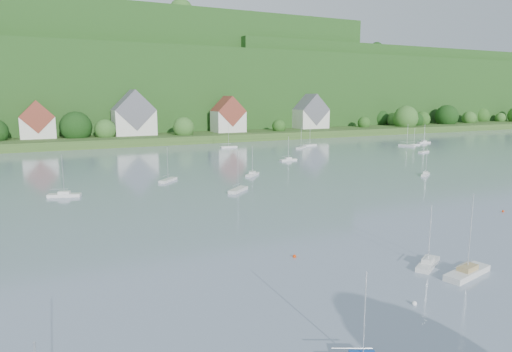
{
  "coord_description": "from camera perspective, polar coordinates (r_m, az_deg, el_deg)",
  "views": [
    {
      "loc": [
        -32.63,
        0.48,
        18.48
      ],
      "look_at": [
        3.96,
        75.0,
        4.0
      ],
      "focal_mm": 32.29,
      "sensor_mm": 36.0,
      "label": 1
    }
  ],
  "objects": [
    {
      "name": "far_shore_strip",
      "position": [
        202.89,
        -16.86,
        4.67
      ],
      "size": [
        600.0,
        60.0,
        3.0
      ],
      "primitive_type": "cube",
      "color": "#2E4F1D",
      "rests_on": "ground"
    },
    {
      "name": "forested_ridge",
      "position": [
        270.16,
        -19.45,
        10.28
      ],
      "size": [
        620.0,
        181.22,
        69.89
      ],
      "color": "#173E13",
      "rests_on": "ground"
    },
    {
      "name": "village_building_1",
      "position": [
        188.79,
        -25.46,
        5.99
      ],
      "size": [
        12.0,
        9.36,
        14.0
      ],
      "color": "silver",
      "rests_on": "far_shore_strip"
    },
    {
      "name": "village_building_2",
      "position": [
        191.44,
        -14.91,
        7.11
      ],
      "size": [
        16.0,
        11.44,
        18.0
      ],
      "color": "silver",
      "rests_on": "far_shore_strip"
    },
    {
      "name": "village_building_3",
      "position": [
        201.32,
        -3.47,
        7.3
      ],
      "size": [
        13.0,
        10.4,
        15.5
      ],
      "color": "silver",
      "rests_on": "far_shore_strip"
    },
    {
      "name": "village_building_4",
      "position": [
        225.91,
        6.81,
        7.57
      ],
      "size": [
        15.0,
        10.4,
        16.5
      ],
      "color": "silver",
      "rests_on": "far_shore_strip"
    },
    {
      "name": "near_sailboat_2",
      "position": [
        53.57,
        24.7,
        -10.71
      ],
      "size": [
        6.73,
        3.22,
        8.76
      ],
      "rotation": [
        0.0,
        0.0,
        0.22
      ],
      "color": "silver",
      "rests_on": "ground"
    },
    {
      "name": "near_sailboat_3",
      "position": [
        54.78,
        20.52,
        -10.03
      ],
      "size": [
        5.14,
        3.82,
        6.91
      ],
      "rotation": [
        0.0,
        0.0,
        0.53
      ],
      "color": "silver",
      "rests_on": "ground"
    },
    {
      "name": "mooring_buoy_1",
      "position": [
        45.12,
        19.02,
        -14.86
      ],
      "size": [
        0.46,
        0.46,
        0.46
      ],
      "primitive_type": "sphere",
      "color": "white",
      "rests_on": "ground"
    },
    {
      "name": "mooring_buoy_2",
      "position": [
        84.52,
        28.26,
        -3.94
      ],
      "size": [
        0.39,
        0.39,
        0.39
      ],
      "primitive_type": "sphere",
      "color": "red",
      "rests_on": "ground"
    },
    {
      "name": "mooring_buoy_3",
      "position": [
        54.41,
        4.78,
        -10.0
      ],
      "size": [
        0.42,
        0.42,
        0.42
      ],
      "primitive_type": "sphere",
      "color": "red",
      "rests_on": "ground"
    },
    {
      "name": "far_sailboat_cluster",
      "position": [
        129.29,
        -4.65,
        1.81
      ],
      "size": [
        199.29,
        77.24,
        8.53
      ],
      "color": "silver",
      "rests_on": "ground"
    }
  ]
}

